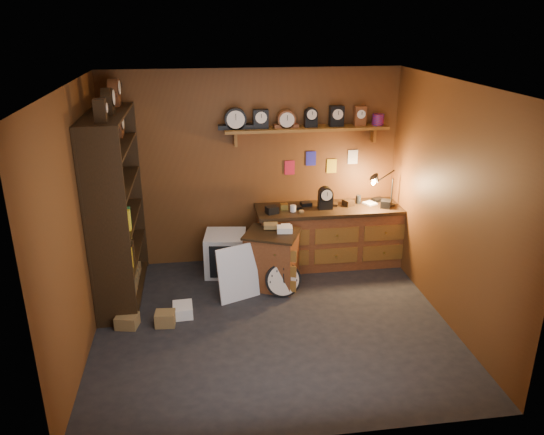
% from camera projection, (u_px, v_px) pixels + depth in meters
% --- Properties ---
extents(floor, '(4.00, 4.00, 0.00)m').
position_uv_depth(floor, '(273.00, 323.00, 6.12)').
color(floor, black).
rests_on(floor, ground).
extents(room_shell, '(4.02, 3.62, 2.71)m').
position_uv_depth(room_shell, '(275.00, 178.00, 5.61)').
color(room_shell, '#5D3516').
rests_on(room_shell, ground).
extents(shelving_unit, '(0.47, 1.60, 2.58)m').
position_uv_depth(shelving_unit, '(113.00, 201.00, 6.34)').
color(shelving_unit, black).
rests_on(shelving_unit, ground).
extents(workbench, '(2.11, 0.66, 1.36)m').
position_uv_depth(workbench, '(331.00, 232.00, 7.46)').
color(workbench, brown).
rests_on(workbench, ground).
extents(low_cabinet, '(0.82, 0.77, 0.84)m').
position_uv_depth(low_cabinet, '(272.00, 257.00, 6.84)').
color(low_cabinet, brown).
rests_on(low_cabinet, ground).
extents(big_round_clock, '(0.45, 0.16, 0.45)m').
position_uv_depth(big_round_clock, '(283.00, 280.00, 6.66)').
color(big_round_clock, black).
rests_on(big_round_clock, ground).
extents(white_panel, '(0.55, 0.34, 0.71)m').
position_uv_depth(white_panel, '(239.00, 298.00, 6.68)').
color(white_panel, silver).
rests_on(white_panel, ground).
extents(mini_fridge, '(0.61, 0.63, 0.57)m').
position_uv_depth(mini_fridge, '(226.00, 253.00, 7.25)').
color(mini_fridge, silver).
rests_on(mini_fridge, ground).
extents(floor_box_a, '(0.28, 0.25, 0.15)m').
position_uv_depth(floor_box_a, '(127.00, 321.00, 6.03)').
color(floor_box_a, olive).
rests_on(floor_box_a, ground).
extents(floor_box_b, '(0.24, 0.28, 0.14)m').
position_uv_depth(floor_box_b, '(183.00, 310.00, 6.27)').
color(floor_box_b, white).
rests_on(floor_box_b, ground).
extents(floor_box_c, '(0.24, 0.20, 0.17)m').
position_uv_depth(floor_box_c, '(165.00, 319.00, 6.06)').
color(floor_box_c, olive).
rests_on(floor_box_c, ground).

